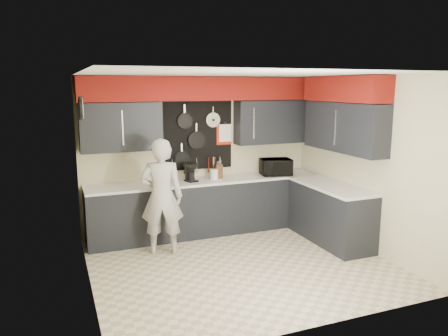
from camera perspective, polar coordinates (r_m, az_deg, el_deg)
name	(u,v)px	position (r m, az deg, el deg)	size (l,w,h in m)	color
ground	(241,264)	(6.22, 2.23, -12.48)	(4.00, 4.00, 0.00)	beige
back_wall_assembly	(203,113)	(7.23, -2.74, 7.21)	(4.00, 0.36, 2.60)	beige
right_wall_assembly	(347,120)	(6.92, 15.72, 6.11)	(0.36, 3.50, 2.60)	beige
left_wall_assembly	(86,182)	(5.37, -17.61, -1.78)	(0.05, 3.50, 2.60)	beige
base_cabinets	(241,208)	(7.23, 2.21, -5.28)	(3.95, 2.20, 0.92)	black
microwave	(276,167)	(7.61, 6.78, 0.13)	(0.51, 0.35, 0.28)	black
knife_block	(219,171)	(7.30, -0.69, -0.42)	(0.11, 0.11, 0.24)	#3C1F13
utensil_crock	(214,174)	(7.23, -1.30, -0.81)	(0.13, 0.13, 0.17)	white
coffee_maker	(191,172)	(7.08, -4.38, -0.53)	(0.21, 0.24, 0.30)	black
person	(162,197)	(6.42, -8.15, -3.75)	(0.63, 0.41, 1.71)	#ACACAA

